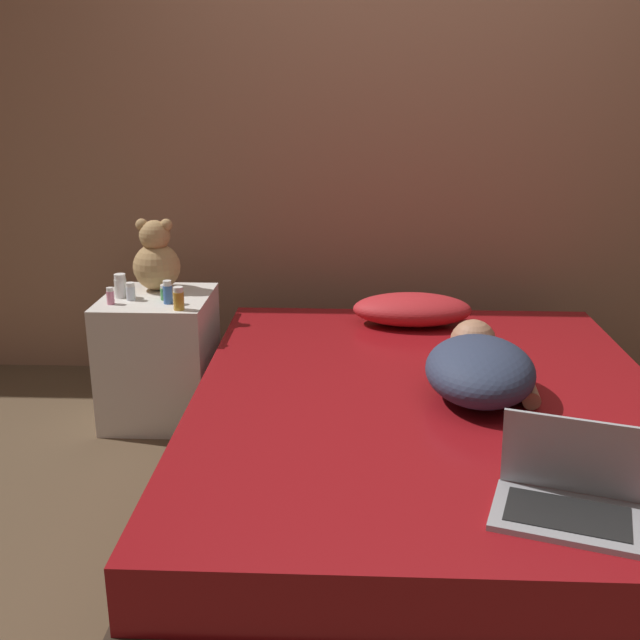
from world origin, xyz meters
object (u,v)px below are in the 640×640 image
bottle_green (166,292)px  bottle_amber (179,299)px  bottle_white (121,286)px  bottle_pink (110,296)px  pillow (412,309)px  teddy_bear (156,259)px  bottle_clear (131,292)px  bottle_blue (168,292)px  person_lying (480,367)px  laptop (569,493)px

bottle_green → bottle_amber: bearing=-58.6°
bottle_green → bottle_white: size_ratio=0.63×
bottle_pink → bottle_amber: bearing=-12.5°
pillow → bottle_amber: bearing=-163.7°
teddy_bear → bottle_clear: bearing=-112.5°
bottle_pink → bottle_clear: bearing=43.6°
teddy_bear → bottle_amber: size_ratio=3.33×
bottle_clear → bottle_white: bottle_white is taller
bottle_pink → bottle_blue: bearing=4.9°
bottle_blue → bottle_white: bearing=159.6°
person_lying → bottle_green: size_ratio=10.24×
pillow → bottle_green: (-1.05, -0.14, 0.10)m
laptop → bottle_pink: bearing=157.7°
person_lying → laptop: laptop is taller
pillow → bottle_pink: size_ratio=7.30×
person_lying → bottle_green: bearing=157.8°
bottle_white → bottle_clear: bearing=-36.4°
laptop → bottle_blue: laptop is taller
bottle_green → bottle_amber: (0.09, -0.15, 0.01)m
teddy_bear → bottle_clear: (-0.07, -0.17, -0.10)m
bottle_pink → bottle_white: 0.10m
bottle_blue → bottle_clear: bearing=165.6°
bottle_pink → bottle_amber: size_ratio=0.75×
bottle_white → bottle_amber: bottle_white is taller
bottle_clear → bottle_amber: (0.23, -0.13, 0.01)m
bottle_green → bottle_pink: (-0.21, -0.08, 0.00)m
laptop → bottle_green: (-1.33, 1.37, 0.12)m
person_lying → bottle_pink: 1.54m
bottle_amber → teddy_bear: bearing=118.1°
bottle_green → bottle_white: bearing=173.0°
bottle_clear → person_lying: bearing=-23.8°
bottle_white → pillow: bearing=5.1°
bottle_clear → bottle_white: bearing=143.6°
person_lying → bottle_clear: 1.50m
bottle_pink → bottle_white: size_ratio=0.69×
bottle_white → laptop: bearing=-42.4°
bottle_green → bottle_clear: bearing=-174.1°
bottle_amber → bottle_clear: bearing=150.9°
laptop → bottle_white: size_ratio=4.00×
teddy_bear → bottle_amber: bearing=-61.9°
bottle_green → bottle_blue: bearing=-68.2°
bottle_pink → bottle_amber: (0.30, -0.07, 0.01)m
teddy_bear → bottle_white: size_ratio=3.09×
pillow → bottle_pink: (-1.26, -0.21, 0.11)m
pillow → bottle_white: bearing=-174.9°
person_lying → laptop: (0.10, -0.75, -0.04)m
bottle_blue → bottle_amber: 0.11m
bottle_green → teddy_bear: bearing=114.9°
bottle_green → laptop: bearing=-45.9°
laptop → bottle_green: bearing=151.8°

